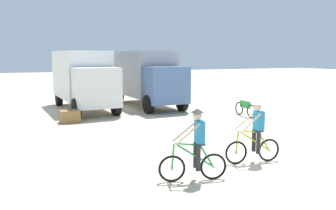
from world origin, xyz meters
TOP-DOWN VIEW (x-y plane):
  - ground_plane at (0.00, 0.00)m, footprint 120.00×120.00m
  - box_truck_white_box at (-2.39, 11.51)m, footprint 2.82×6.89m
  - box_truck_grey_hauler at (1.43, 11.51)m, footprint 2.74×6.87m
  - cyclist_orange_shirt at (-1.80, -1.33)m, footprint 1.70×0.59m
  - cyclist_cowboy_hat at (0.47, -0.67)m, footprint 1.72×0.52m
  - bicycle_spare at (4.81, 5.98)m, footprint 0.50×1.73m
  - supply_crate at (-3.66, 7.75)m, footprint 0.90×0.77m

SIDE VIEW (x-z plane):
  - ground_plane at x=0.00m, z-range 0.00..0.00m
  - supply_crate at x=-3.66m, z-range 0.00..0.57m
  - bicycle_spare at x=4.81m, z-range -0.09..0.88m
  - cyclist_orange_shirt at x=-1.80m, z-range -0.06..1.76m
  - cyclist_cowboy_hat at x=0.47m, z-range -0.06..1.76m
  - box_truck_white_box at x=-2.39m, z-range 0.20..3.55m
  - box_truck_grey_hauler at x=1.43m, z-range 0.20..3.55m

